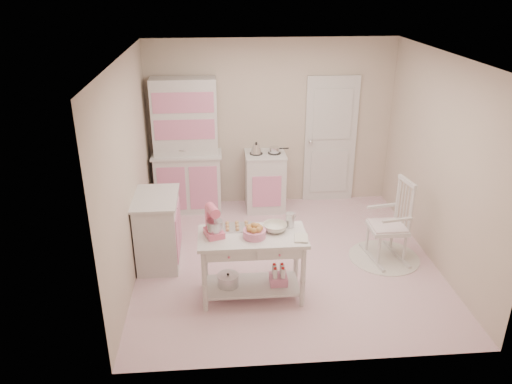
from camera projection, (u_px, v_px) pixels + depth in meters
The scene contains 14 objects.
room_shell at pixel (289, 139), 5.89m from camera, with size 3.84×3.84×2.62m.
door at pixel (330, 140), 7.92m from camera, with size 0.82×0.05×2.04m, color silver.
hutch at pixel (186, 147), 7.55m from camera, with size 1.06×0.50×2.08m, color silver.
stove at pixel (265, 181), 7.83m from camera, with size 0.62×0.57×0.92m, color silver.
base_cabinet at pixel (158, 230), 6.33m from camera, with size 0.54×0.84×0.92m, color silver.
lace_rug at pixel (384, 257), 6.59m from camera, with size 0.92×0.92×0.01m, color white.
rocking_chair at pixel (388, 220), 6.37m from camera, with size 0.48×0.72×1.10m, color silver.
work_table at pixel (252, 266), 5.66m from camera, with size 1.20×0.60×0.80m, color silver.
stand_mixer at pixel (214, 222), 5.42m from camera, with size 0.20×0.28×0.34m, color #EF6487.
cookie_tray at pixel (238, 227), 5.65m from camera, with size 0.34×0.24×0.02m, color silver.
bread_basket at pixel (254, 233), 5.44m from camera, with size 0.25×0.25×0.09m, color pink.
mixing_bowl at pixel (275, 227), 5.57m from camera, with size 0.27×0.27×0.08m, color silver.
metal_pitcher at pixel (290, 220), 5.64m from camera, with size 0.10×0.10×0.17m, color silver.
recipe_book at pixel (294, 238), 5.42m from camera, with size 0.15×0.20×0.02m, color silver.
Camera 1 is at (-0.84, -5.59, 3.44)m, focal length 35.00 mm.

